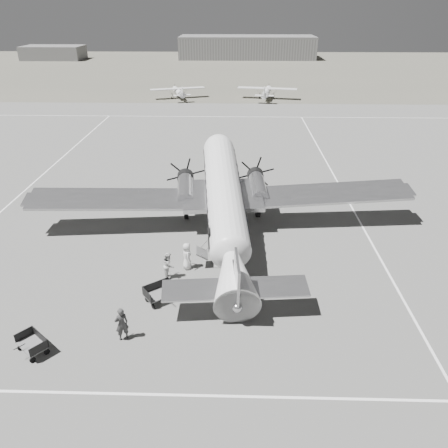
{
  "coord_description": "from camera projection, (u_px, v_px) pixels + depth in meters",
  "views": [
    {
      "loc": [
        1.88,
        -28.0,
        15.83
      ],
      "look_at": [
        1.13,
        -1.18,
        2.2
      ],
      "focal_mm": 35.0,
      "sensor_mm": 36.0,
      "label": 1
    }
  ],
  "objects": [
    {
      "name": "baggage_cart_far",
      "position": [
        32.0,
        345.0,
        21.94
      ],
      "size": [
        2.06,
        2.0,
        0.95
      ],
      "primitive_type": null,
      "rotation": [
        0.0,
        0.0,
        -0.7
      ],
      "color": "#5F5F5F",
      "rests_on": "ground"
    },
    {
      "name": "ramp_agent",
      "position": [
        169.0,
        265.0,
        27.75
      ],
      "size": [
        0.71,
        0.9,
        1.83
      ],
      "primitive_type": "imported",
      "rotation": [
        0.0,
        0.0,
        1.55
      ],
      "color": "beige",
      "rests_on": "ground"
    },
    {
      "name": "taxi_line_horizon",
      "position": [
        224.0,
        117.0,
        67.81
      ],
      "size": [
        90.0,
        0.15,
        0.01
      ],
      "primitive_type": "cube",
      "color": "white",
      "rests_on": "ground"
    },
    {
      "name": "taxi_line_near",
      "position": [
        191.0,
        395.0,
        19.69
      ],
      "size": [
        60.0,
        0.15,
        0.01
      ],
      "primitive_type": "cube",
      "color": "white",
      "rests_on": "ground"
    },
    {
      "name": "hangar_main",
      "position": [
        247.0,
        47.0,
        137.48
      ],
      "size": [
        42.0,
        14.0,
        6.6
      ],
      "color": "slate",
      "rests_on": "ground"
    },
    {
      "name": "light_plane_left",
      "position": [
        178.0,
        93.0,
        80.07
      ],
      "size": [
        12.12,
        10.89,
        2.09
      ],
      "primitive_type": null,
      "rotation": [
        0.0,
        0.0,
        0.31
      ],
      "color": "silver",
      "rests_on": "ground"
    },
    {
      "name": "dc3_airliner",
      "position": [
        225.0,
        204.0,
        31.58
      ],
      "size": [
        31.74,
        23.48,
        5.7
      ],
      "primitive_type": null,
      "rotation": [
        0.0,
        0.0,
        0.09
      ],
      "color": "#BABABD",
      "rests_on": "ground"
    },
    {
      "name": "taxi_line_left",
      "position": [
        27.0,
        189.0,
        41.53
      ],
      "size": [
        0.15,
        60.0,
        0.01
      ],
      "primitive_type": "cube",
      "color": "white",
      "rests_on": "ground"
    },
    {
      "name": "ground",
      "position": [
        209.0,
        243.0,
        32.17
      ],
      "size": [
        260.0,
        260.0,
        0.0
      ],
      "primitive_type": "plane",
      "color": "slate",
      "rests_on": "ground"
    },
    {
      "name": "baggage_cart_near",
      "position": [
        160.0,
        293.0,
        25.74
      ],
      "size": [
        2.28,
        2.17,
        1.05
      ],
      "primitive_type": null,
      "rotation": [
        0.0,
        0.0,
        0.65
      ],
      "color": "#5F5F5F",
      "rests_on": "ground"
    },
    {
      "name": "light_plane_right",
      "position": [
        267.0,
        93.0,
        79.51
      ],
      "size": [
        12.18,
        10.5,
        2.26
      ],
      "primitive_type": null,
      "rotation": [
        0.0,
        0.0,
        -0.16
      ],
      "color": "silver",
      "rests_on": "ground"
    },
    {
      "name": "grass_infield",
      "position": [
        230.0,
        69.0,
        116.82
      ],
      "size": [
        260.0,
        90.0,
        0.01
      ],
      "primitive_type": "cube",
      "color": "#59564B",
      "rests_on": "ground"
    },
    {
      "name": "taxi_line_right",
      "position": [
        373.0,
        245.0,
        31.87
      ],
      "size": [
        0.15,
        80.0,
        0.01
      ],
      "primitive_type": "cube",
      "color": "white",
      "rests_on": "ground"
    },
    {
      "name": "shed_secondary",
      "position": [
        54.0,
        53.0,
        135.11
      ],
      "size": [
        18.0,
        10.0,
        4.0
      ],
      "primitive_type": "cube",
      "color": "#5F5F5F",
      "rests_on": "ground"
    },
    {
      "name": "ground_crew",
      "position": [
        122.0,
        324.0,
        22.6
      ],
      "size": [
        0.85,
        0.77,
        1.95
      ],
      "primitive_type": "imported",
      "rotation": [
        0.0,
        0.0,
        3.71
      ],
      "color": "#303030",
      "rests_on": "ground"
    },
    {
      "name": "passenger",
      "position": [
        187.0,
        256.0,
        28.74
      ],
      "size": [
        0.83,
        1.04,
        1.85
      ],
      "primitive_type": "imported",
      "rotation": [
        0.0,
        0.0,
        1.87
      ],
      "color": "silver",
      "rests_on": "ground"
    }
  ]
}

